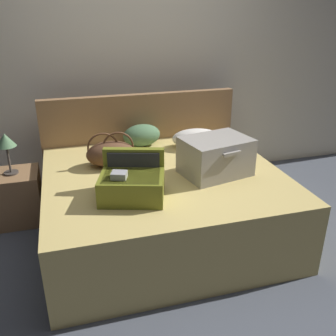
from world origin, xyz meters
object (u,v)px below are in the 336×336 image
(hard_case_medium, at_px, (132,183))
(nightstand, at_px, (16,197))
(pillow_near_headboard, at_px, (142,135))
(table_lamp, at_px, (6,143))
(pillow_center_head, at_px, (197,138))
(bed, at_px, (164,205))
(hard_case_large, at_px, (216,156))
(duffel_bag, at_px, (111,153))

(hard_case_medium, relative_size, nightstand, 1.12)
(pillow_near_headboard, xyz_separation_m, table_lamp, (-1.19, -0.10, 0.08))
(pillow_center_head, relative_size, nightstand, 0.99)
(pillow_near_headboard, height_order, nightstand, pillow_near_headboard)
(hard_case_medium, distance_m, pillow_center_head, 1.13)
(hard_case_medium, height_order, pillow_near_headboard, hard_case_medium)
(hard_case_medium, bearing_deg, pillow_center_head, 63.75)
(bed, height_order, hard_case_large, hard_case_large)
(hard_case_medium, xyz_separation_m, duffel_bag, (-0.06, 0.60, 0.00))
(duffel_bag, xyz_separation_m, table_lamp, (-0.84, 0.31, 0.07))
(pillow_center_head, distance_m, table_lamp, 1.69)
(bed, relative_size, hard_case_large, 3.26)
(duffel_bag, bearing_deg, pillow_center_head, 14.86)
(hard_case_medium, bearing_deg, table_lamp, 151.90)
(duffel_bag, bearing_deg, table_lamp, 159.81)
(hard_case_medium, relative_size, duffel_bag, 1.24)
(hard_case_large, height_order, hard_case_medium, hard_case_medium)
(bed, distance_m, duffel_bag, 0.62)
(bed, distance_m, table_lamp, 1.43)
(hard_case_medium, xyz_separation_m, pillow_near_headboard, (0.29, 1.01, -0.01))
(pillow_center_head, distance_m, nightstand, 1.74)
(pillow_near_headboard, xyz_separation_m, pillow_center_head, (0.49, -0.18, -0.01))
(hard_case_large, height_order, duffel_bag, hard_case_large)
(bed, distance_m, hard_case_large, 0.60)
(hard_case_medium, distance_m, nightstand, 1.36)
(pillow_center_head, height_order, nightstand, pillow_center_head)
(hard_case_medium, bearing_deg, duffel_bag, 113.08)
(hard_case_large, relative_size, pillow_center_head, 1.24)
(table_lamp, bearing_deg, hard_case_medium, -45.17)
(duffel_bag, xyz_separation_m, nightstand, (-0.84, 0.31, -0.45))
(table_lamp, bearing_deg, hard_case_large, -23.40)
(duffel_bag, bearing_deg, hard_case_medium, -83.99)
(nightstand, bearing_deg, hard_case_large, -23.40)
(hard_case_large, xyz_separation_m, nightstand, (-1.62, 0.70, -0.49))
(table_lamp, bearing_deg, nightstand, 0.00)
(bed, xyz_separation_m, pillow_near_headboard, (-0.03, 0.68, 0.39))
(hard_case_large, bearing_deg, nightstand, 144.23)
(hard_case_medium, relative_size, pillow_center_head, 1.13)
(hard_case_large, xyz_separation_m, hard_case_medium, (-0.71, -0.21, -0.04))
(pillow_center_head, xyz_separation_m, nightstand, (-1.68, 0.09, -0.43))
(hard_case_large, xyz_separation_m, pillow_near_headboard, (-0.42, 0.80, -0.05))
(duffel_bag, distance_m, nightstand, 1.00)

